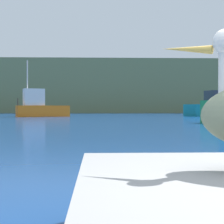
# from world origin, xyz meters

# --- Properties ---
(hillside_backdrop) EXTENTS (140.00, 14.99, 8.72)m
(hillside_backdrop) POSITION_xyz_m (0.00, 66.41, 4.36)
(hillside_backdrop) COLOR #6B7A51
(hillside_backdrop) RESTS_ON ground
(fishing_boat_teal) EXTENTS (8.18, 4.71, 3.80)m
(fishing_boat_teal) POSITION_xyz_m (12.19, 39.71, 0.98)
(fishing_boat_teal) COLOR teal
(fishing_boat_teal) RESTS_ON ground
(fishing_boat_orange) EXTENTS (5.37, 3.22, 5.60)m
(fishing_boat_orange) POSITION_xyz_m (-6.99, 37.10, 1.01)
(fishing_boat_orange) COLOR orange
(fishing_boat_orange) RESTS_ON ground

